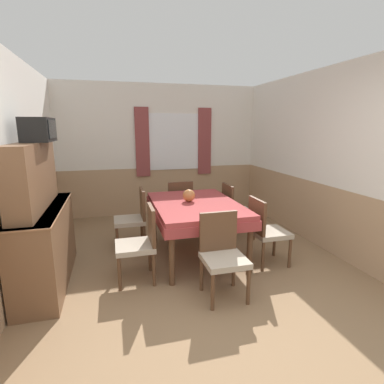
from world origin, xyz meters
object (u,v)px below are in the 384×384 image
Objects in this scene: chair_right_far at (235,209)px; tv at (39,130)px; sideboard at (42,227)px; chair_right_near at (265,229)px; chair_head_near at (222,252)px; chair_head_window at (179,204)px; vase at (189,196)px; dining_table at (195,210)px; chair_left_far at (134,216)px; chair_left_near at (141,241)px.

chair_right_far is 2.98m from tv.
chair_right_far is at bearing 16.63° from sideboard.
chair_right_near is 1.00× the size of chair_head_near.
vase is (-0.07, -0.97, 0.37)m from chair_head_window.
dining_table is 1.84× the size of chair_right_far.
chair_right_far and chair_head_near have the same top height.
chair_left_far is (-0.80, 0.50, -0.18)m from dining_table.
sideboard is at bearing -170.96° from dining_table.
chair_right_far is (0.80, -0.54, 0.00)m from chair_head_window.
chair_head_window is at bearing -152.57° from chair_right_near.
dining_table is 1.84× the size of chair_head_window.
chair_head_near is at bearing -27.03° from tv.
chair_right_near and chair_left_near have the same top height.
chair_head_window is 2.51m from tv.
chair_right_far reaches higher than dining_table.
chair_left_near is at bearing -10.78° from sideboard.
dining_table is at bearing 9.04° from sideboard.
chair_left_far is 0.92m from vase.
tv is (-1.83, -0.11, 1.08)m from dining_table.
vase reaches higher than chair_left_far.
chair_head_near is (-0.00, -2.09, 0.00)m from chair_head_window.
chair_left_near is 0.97m from chair_head_near.
chair_left_far is at bearing -145.85° from chair_head_window.
chair_left_far is 1.00× the size of chair_head_window.
dining_table is 1.84× the size of chair_left_near.
chair_left_far is at bearing 148.02° from dining_table.
vase is (-0.88, -0.43, 0.37)m from chair_right_far.
sideboard is at bearing -21.79° from chair_head_near.
dining_table is at bearing -44.08° from vase.
sideboard is 2.91× the size of tv.
chair_right_far is at bearing -117.43° from chair_head_near.
vase reaches higher than chair_left_near.
dining_table is 2.13m from tv.
dining_table is 0.96m from chair_right_far.
chair_left_far is at bearing -90.00° from chair_right_far.
dining_table is 1.84× the size of chair_right_near.
chair_right_far is 1.00× the size of chair_head_near.
tv is (-1.03, -0.61, 1.26)m from chair_left_far.
dining_table is at bearing -90.00° from chair_head_near.
chair_head_window is 0.55× the size of sideboard.
chair_head_near is (-0.00, -1.04, -0.18)m from dining_table.
sideboard reaches higher than chair_right_far.
tv is 3.20× the size of vase.
chair_left_far and chair_left_near have the same top height.
tv is at bearing 79.50° from sideboard.
sideboard reaches higher than chair_left_far.
tv is at bearing -27.03° from chair_head_near.
chair_head_window is 2.09m from chair_head_near.
chair_right_near is 1.00× the size of chair_right_far.
chair_head_near is 5.14× the size of vase.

